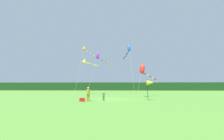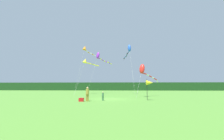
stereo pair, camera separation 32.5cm
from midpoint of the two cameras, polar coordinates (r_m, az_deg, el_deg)
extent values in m
plane|color=#4C842D|center=(23.45, -1.11, -10.24)|extent=(120.00, 120.00, 0.00)
cube|color=#193D19|center=(68.34, 1.42, -5.84)|extent=(108.00, 2.02, 3.35)
cylinder|color=olive|center=(20.29, -9.18, -9.69)|extent=(0.18, 0.18, 0.84)
cylinder|color=olive|center=(20.25, -8.64, -9.70)|extent=(0.18, 0.18, 0.84)
cylinder|color=olive|center=(20.23, -8.88, -7.56)|extent=(0.39, 0.39, 0.67)
sphere|color=tan|center=(20.22, -8.86, -6.27)|extent=(0.25, 0.25, 0.25)
cylinder|color=#3F724C|center=(21.05, -3.62, -10.01)|extent=(0.11, 0.11, 0.55)
cylinder|color=#3F724C|center=(21.04, -3.28, -10.01)|extent=(0.11, 0.11, 0.55)
cylinder|color=#3F724C|center=(21.02, -3.44, -8.68)|extent=(0.25, 0.25, 0.43)
sphere|color=tan|center=(21.00, -3.44, -7.87)|extent=(0.16, 0.16, 0.16)
cube|color=red|center=(20.09, -10.98, -10.28)|extent=(0.58, 0.43, 0.43)
cylinder|color=black|center=(21.82, 12.08, -6.77)|extent=(0.06, 0.06, 2.80)
cone|color=yellow|center=(21.88, 12.94, -4.40)|extent=(0.90, 0.70, 0.70)
cylinder|color=#B2B2B2|center=(36.12, 6.74, 0.01)|extent=(0.91, 3.82, 10.84)
ellipsoid|color=blue|center=(38.86, 5.79, 7.70)|extent=(0.99, 1.31, 1.90)
cylinder|color=blue|center=(39.02, 5.55, 6.41)|extent=(0.51, 0.84, 0.41)
cylinder|color=black|center=(39.67, 5.10, 5.86)|extent=(0.46, 0.86, 0.45)
cylinder|color=blue|center=(40.36, 4.85, 5.31)|extent=(0.25, 0.84, 0.41)
cylinder|color=black|center=(41.07, 4.66, 4.90)|extent=(0.38, 0.82, 0.28)
cylinder|color=blue|center=(41.77, 4.29, 4.58)|extent=(0.51, 0.82, 0.32)
cylinder|color=black|center=(42.45, 3.95, 4.17)|extent=(0.36, 0.85, 0.42)
cylinder|color=#B2B2B2|center=(26.70, 9.32, -4.49)|extent=(1.26, 1.85, 4.78)
ellipsoid|color=red|center=(27.83, 10.29, 0.40)|extent=(1.38, 1.43, 1.83)
cylinder|color=red|center=(28.20, 11.02, -1.23)|extent=(0.96, 0.95, 0.36)
cylinder|color=white|center=(29.15, 12.12, -1.68)|extent=(0.77, 1.09, 0.37)
cylinder|color=red|center=(30.16, 13.00, -2.16)|extent=(0.84, 1.06, 0.41)
cylinder|color=white|center=(31.18, 13.83, -2.62)|extent=(0.78, 1.08, 0.38)
cylinder|color=red|center=(32.19, 14.67, -3.10)|extent=(0.90, 1.03, 0.48)
cylinder|color=white|center=(33.23, 15.28, -3.73)|extent=(0.61, 1.18, 0.56)
cylinder|color=#B2B2B2|center=(38.42, -11.68, -2.43)|extent=(1.97, 1.53, 7.93)
cone|color=yellow|center=(39.34, -9.91, 3.27)|extent=(1.61, 1.56, 1.25)
cylinder|color=yellow|center=(39.37, -9.56, 2.61)|extent=(0.58, 0.49, 0.28)
cylinder|color=yellow|center=(39.56, -8.84, 2.43)|extent=(0.58, 0.48, 0.28)
cylinder|color=yellow|center=(39.76, -8.14, 2.26)|extent=(0.57, 0.49, 0.27)
cylinder|color=yellow|center=(39.95, -7.43, 2.10)|extent=(0.59, 0.46, 0.28)
cylinder|color=yellow|center=(40.11, -6.71, 1.89)|extent=(0.62, 0.46, 0.35)
cylinder|color=yellow|center=(40.33, -6.03, 1.66)|extent=(0.56, 0.52, 0.28)
cylinder|color=yellow|center=(40.59, -5.38, 1.50)|extent=(0.57, 0.50, 0.27)
cylinder|color=#B2B2B2|center=(37.77, -7.27, -1.39)|extent=(2.03, 2.82, 9.33)
ellipsoid|color=purple|center=(39.59, -5.40, 5.21)|extent=(1.27, 1.30, 1.79)
cylinder|color=purple|center=(39.65, -5.04, 4.14)|extent=(0.61, 0.59, 0.26)
cylinder|color=yellow|center=(40.06, -4.39, 3.89)|extent=(0.51, 0.69, 0.33)
cylinder|color=purple|center=(40.48, -3.77, 3.55)|extent=(0.63, 0.64, 0.39)
cylinder|color=yellow|center=(40.90, -3.15, 3.21)|extent=(0.52, 0.68, 0.34)
cylinder|color=purple|center=(41.31, -2.53, 2.95)|extent=(0.64, 0.58, 0.29)
cylinder|color=yellow|center=(41.69, -1.85, 2.75)|extent=(0.59, 0.62, 0.27)
cylinder|color=purple|center=(42.16, -1.33, 2.50)|extent=(0.45, 0.71, 0.36)
cylinder|color=yellow|center=(42.66, -0.85, 2.21)|extent=(0.56, 0.66, 0.31)
cylinder|color=#B2B2B2|center=(36.13, -11.80, -0.07)|extent=(1.60, 2.42, 10.65)
cone|color=orange|center=(37.97, -10.02, 7.78)|extent=(1.31, 1.37, 1.12)
cylinder|color=orange|center=(38.14, -9.77, 7.00)|extent=(0.42, 0.73, 0.38)
cylinder|color=white|center=(38.63, -9.22, 6.55)|extent=(0.47, 0.73, 0.37)
cylinder|color=orange|center=(39.12, -8.67, 6.18)|extent=(0.44, 0.71, 0.30)
cylinder|color=white|center=(39.55, -8.02, 5.87)|extent=(0.62, 0.64, 0.33)
cylinder|color=orange|center=(39.96, -7.34, 5.57)|extent=(0.50, 0.70, 0.30)
cylinder|color=white|center=(40.37, -6.68, 5.20)|extent=(0.64, 0.66, 0.42)
camera|label=1|loc=(0.16, -90.32, 0.03)|focal=25.83mm
camera|label=2|loc=(0.16, 89.68, -0.03)|focal=25.83mm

